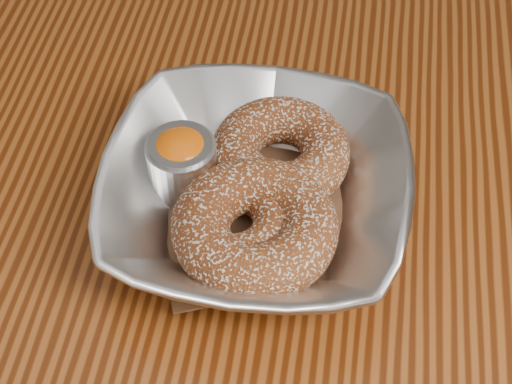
# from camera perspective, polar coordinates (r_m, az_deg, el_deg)

# --- Properties ---
(table) EXTENTS (1.20, 0.80, 0.75)m
(table) POSITION_cam_1_polar(r_m,az_deg,el_deg) (0.69, 3.63, -3.50)
(table) COLOR brown
(table) RESTS_ON ground_plane
(serving_bowl) EXTENTS (0.22, 0.22, 0.05)m
(serving_bowl) POSITION_cam_1_polar(r_m,az_deg,el_deg) (0.56, 0.00, -0.20)
(serving_bowl) COLOR silver
(serving_bowl) RESTS_ON table
(parchment) EXTENTS (0.19, 0.19, 0.00)m
(parchment) POSITION_cam_1_polar(r_m,az_deg,el_deg) (0.57, 0.00, -1.32)
(parchment) COLOR brown
(parchment) RESTS_ON table
(donut_back) EXTENTS (0.11, 0.11, 0.04)m
(donut_back) POSITION_cam_1_polar(r_m,az_deg,el_deg) (0.58, 1.79, 2.90)
(donut_back) COLOR brown
(donut_back) RESTS_ON parchment
(donut_front) EXTENTS (0.14, 0.14, 0.04)m
(donut_front) POSITION_cam_1_polar(r_m,az_deg,el_deg) (0.54, -0.08, -2.57)
(donut_front) COLOR brown
(donut_front) RESTS_ON parchment
(donut_extra) EXTENTS (0.09, 0.09, 0.03)m
(donut_extra) POSITION_cam_1_polar(r_m,az_deg,el_deg) (0.55, -1.60, -2.21)
(donut_extra) COLOR brown
(donut_extra) RESTS_ON parchment
(ramekin) EXTENTS (0.05, 0.05, 0.05)m
(ramekin) POSITION_cam_1_polar(r_m,az_deg,el_deg) (0.57, -5.40, 2.20)
(ramekin) COLOR silver
(ramekin) RESTS_ON table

